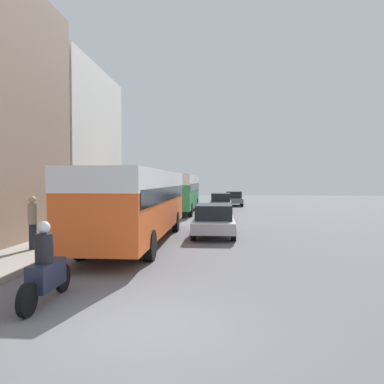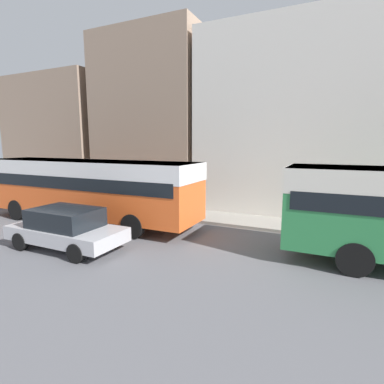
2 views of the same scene
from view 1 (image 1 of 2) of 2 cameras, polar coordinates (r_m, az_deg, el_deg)
name	(u,v)px [view 1 (image 1 of 2)]	position (r m, az deg, el deg)	size (l,w,h in m)	color
ground_plane	(140,329)	(6.93, -7.99, -19.94)	(120.00, 120.00, 0.00)	slate
building_far_terrace	(64,145)	(25.77, -18.96, 6.75)	(5.05, 9.67, 9.72)	silver
bus_lead	(138,196)	(15.58, -8.16, -0.60)	(2.55, 11.30, 2.96)	#EA5B23
bus_following	(180,188)	(29.94, -1.86, 0.58)	(2.50, 10.76, 3.02)	#2D8447
motorcycle_behind_lead	(46,271)	(8.48, -21.39, -11.14)	(0.38, 2.24, 1.73)	#1E2338
car_crossing	(221,202)	(32.15, 4.39, -1.46)	(1.85, 4.48, 1.50)	slate
car_far_curb	(214,220)	(17.33, 3.35, -4.22)	(1.92, 4.28, 1.46)	#B7B7BC
car_distant	(234,198)	(38.62, 6.37, -0.96)	(1.83, 4.04, 1.47)	slate
pedestrian_near_curb	(33,221)	(14.30, -23.11, -4.14)	(0.33, 0.33, 1.87)	#232838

